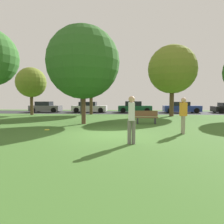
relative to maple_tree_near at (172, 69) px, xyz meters
The scene contains 15 objects.
ground_plane 12.93m from the maple_tree_near, 116.14° to the right, with size 44.00×44.00×0.00m, color #3D6628.
road_strip 8.76m from the maple_tree_near, 135.71° to the left, with size 44.00×6.40×0.01m, color #28282B.
maple_tree_near is the anchor object (origin of this frame).
maple_tree_far 10.19m from the maple_tree_near, 136.74° to the right, with size 4.95×4.95×6.67m.
oak_tree_right 14.93m from the maple_tree_near, behind, with size 3.23×3.23×5.16m.
oak_tree_left 8.70m from the maple_tree_near, 168.88° to the left, with size 4.88×4.88×7.01m.
person_thrower 11.18m from the maple_tree_near, 98.91° to the right, with size 0.34×0.30×1.78m.
person_bystander 14.08m from the maple_tree_near, 108.01° to the right, with size 0.30×0.33×1.82m.
frisbee_disc 14.01m from the maple_tree_near, 131.86° to the right, with size 0.27×0.27×0.03m, color yellow.
parked_car_grey 16.74m from the maple_tree_near, 161.38° to the left, with size 4.02×1.97×1.41m.
parked_car_white 11.59m from the maple_tree_near, 150.77° to the left, with size 4.48×1.96×1.38m.
parked_car_green 7.69m from the maple_tree_near, 122.85° to the left, with size 4.27×2.09×1.45m.
parked_car_blue 7.19m from the maple_tree_near, 66.62° to the left, with size 4.54×1.94×1.39m.
park_bench 8.35m from the maple_tree_near, 115.41° to the right, with size 1.60×0.45×0.90m.
street_lamp_post 10.03m from the maple_tree_near, behind, with size 0.14×0.14×4.50m, color #2D2D33.
Camera 1 is at (1.00, -9.57, 1.69)m, focal length 31.80 mm.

